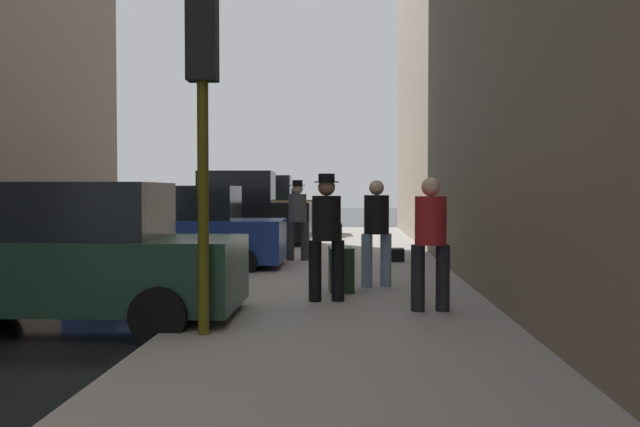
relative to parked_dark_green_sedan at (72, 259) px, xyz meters
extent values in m
cube|color=gray|center=(3.35, 1.62, -0.77)|extent=(4.00, 40.00, 0.15)
cube|color=#193828|center=(-0.05, 0.00, -0.16)|extent=(4.21, 1.86, 0.84)
cube|color=black|center=(0.15, 0.00, 0.59)|extent=(1.90, 1.58, 0.70)
cylinder|color=black|center=(1.31, 0.93, -0.53)|extent=(0.64, 0.22, 0.64)
cylinder|color=black|center=(1.32, -0.91, -0.53)|extent=(0.64, 0.22, 0.64)
cube|color=navy|center=(-0.05, 5.70, -0.16)|extent=(4.22, 1.88, 0.84)
cube|color=black|center=(0.15, 5.70, 0.59)|extent=(1.91, 1.58, 0.70)
cylinder|color=black|center=(-1.42, 6.60, -0.53)|extent=(0.64, 0.23, 0.64)
cylinder|color=black|center=(-1.40, 4.76, -0.53)|extent=(0.64, 0.23, 0.64)
cylinder|color=black|center=(1.31, 6.63, -0.53)|extent=(0.64, 0.23, 0.64)
cylinder|color=black|center=(1.33, 4.79, -0.53)|extent=(0.64, 0.23, 0.64)
cube|color=black|center=(-0.05, 11.63, -0.03)|extent=(4.64, 1.93, 1.10)
cube|color=black|center=(0.15, 11.64, 0.95)|extent=(2.10, 1.61, 0.90)
cylinder|color=black|center=(-1.56, 12.52, -0.53)|extent=(0.64, 0.23, 0.64)
cylinder|color=black|center=(-1.52, 10.68, -0.53)|extent=(0.64, 0.23, 0.64)
cylinder|color=black|center=(1.43, 12.58, -0.53)|extent=(0.64, 0.23, 0.64)
cylinder|color=black|center=(1.47, 10.74, -0.53)|extent=(0.64, 0.23, 0.64)
cube|color=brown|center=(-0.05, 17.39, -0.03)|extent=(4.67, 2.02, 1.10)
cube|color=black|center=(0.15, 17.40, 0.95)|extent=(2.13, 1.65, 0.90)
cylinder|color=black|center=(-1.58, 18.25, -0.53)|extent=(0.65, 0.25, 0.64)
cylinder|color=black|center=(-1.50, 16.41, -0.53)|extent=(0.65, 0.25, 0.64)
cylinder|color=black|center=(1.41, 18.37, -0.53)|extent=(0.65, 0.25, 0.64)
cylinder|color=black|center=(1.48, 16.53, -0.53)|extent=(0.65, 0.25, 0.64)
cube|color=#B7BABF|center=(-0.05, 23.28, -0.16)|extent=(4.22, 1.88, 0.84)
cube|color=black|center=(0.15, 23.28, 0.59)|extent=(1.91, 1.58, 0.70)
cylinder|color=black|center=(-1.40, 24.22, -0.53)|extent=(0.64, 0.23, 0.64)
cylinder|color=black|center=(-1.42, 22.38, -0.53)|extent=(0.64, 0.23, 0.64)
cylinder|color=black|center=(1.33, 24.19, -0.53)|extent=(0.64, 0.23, 0.64)
cylinder|color=black|center=(1.31, 22.35, -0.53)|extent=(0.64, 0.23, 0.64)
cylinder|color=red|center=(1.80, 8.38, -0.42)|extent=(0.22, 0.22, 0.55)
sphere|color=red|center=(1.80, 8.38, -0.09)|extent=(0.20, 0.20, 0.20)
cylinder|color=red|center=(1.64, 8.38, -0.40)|extent=(0.10, 0.09, 0.09)
cylinder|color=red|center=(1.96, 8.38, -0.40)|extent=(0.10, 0.09, 0.09)
cylinder|color=#514C0F|center=(1.85, -1.06, 1.10)|extent=(0.12, 0.12, 3.60)
cube|color=black|center=(1.85, -1.06, 2.45)|extent=(0.32, 0.24, 0.90)
sphere|color=red|center=(1.85, -0.93, 2.73)|extent=(0.14, 0.14, 0.14)
sphere|color=yellow|center=(1.85, -0.93, 2.45)|extent=(0.14, 0.14, 0.14)
sphere|color=green|center=(1.85, -0.93, 2.17)|extent=(0.14, 0.14, 0.14)
cylinder|color=#728CB2|center=(3.99, 2.89, -0.27)|extent=(0.22, 0.22, 0.85)
cylinder|color=#728CB2|center=(3.68, 2.80, -0.27)|extent=(0.22, 0.22, 0.85)
cylinder|color=black|center=(3.83, 2.84, 0.46)|extent=(0.50, 0.50, 0.62)
sphere|color=beige|center=(3.83, 2.84, 0.89)|extent=(0.24, 0.24, 0.24)
cylinder|color=#333338|center=(2.39, 7.15, -0.27)|extent=(0.19, 0.19, 0.85)
cylinder|color=#333338|center=(2.07, 7.14, -0.27)|extent=(0.19, 0.19, 0.85)
cylinder|color=#4C5156|center=(2.23, 7.14, 0.46)|extent=(0.42, 0.42, 0.62)
sphere|color=beige|center=(2.23, 7.14, 0.89)|extent=(0.24, 0.24, 0.24)
cylinder|color=black|center=(2.23, 7.14, 0.96)|extent=(0.34, 0.34, 0.02)
cylinder|color=black|center=(2.23, 7.14, 1.02)|extent=(0.23, 0.23, 0.11)
cylinder|color=black|center=(4.60, 0.55, -0.27)|extent=(0.19, 0.19, 0.85)
cylinder|color=black|center=(4.28, 0.53, -0.27)|extent=(0.19, 0.19, 0.85)
cylinder|color=#A51E23|center=(4.44, 0.54, 0.46)|extent=(0.43, 0.43, 0.62)
sphere|color=beige|center=(4.44, 0.54, 0.89)|extent=(0.24, 0.24, 0.24)
cylinder|color=black|center=(3.24, 1.31, -0.27)|extent=(0.20, 0.20, 0.85)
cylinder|color=black|center=(2.93, 1.27, -0.27)|extent=(0.20, 0.20, 0.85)
cylinder|color=black|center=(3.09, 1.29, 0.46)|extent=(0.45, 0.45, 0.62)
sphere|color=#997051|center=(3.09, 1.29, 0.89)|extent=(0.24, 0.24, 0.24)
cylinder|color=black|center=(3.09, 1.29, 0.96)|extent=(0.34, 0.34, 0.02)
cylinder|color=black|center=(3.09, 1.29, 1.02)|extent=(0.23, 0.23, 0.11)
cube|color=black|center=(3.28, 2.26, -0.36)|extent=(0.41, 0.59, 0.68)
cylinder|color=#333333|center=(3.28, 2.26, 0.16)|extent=(0.02, 0.02, 0.36)
cube|color=black|center=(4.41, 7.02, -0.56)|extent=(0.32, 0.44, 0.28)
camera|label=1|loc=(3.44, -8.58, 0.84)|focal=40.00mm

